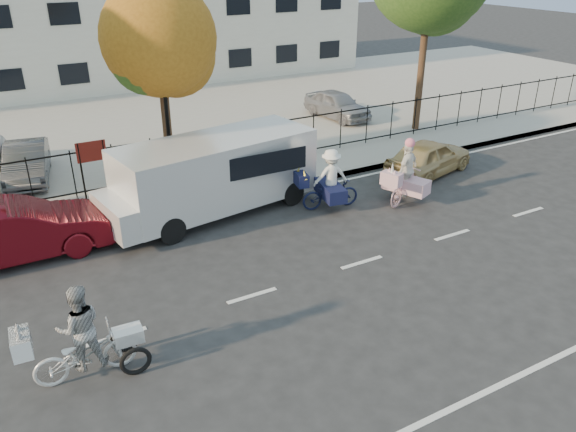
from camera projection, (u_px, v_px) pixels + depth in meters
ground at (252, 296)px, 12.49m from camera, size 120.00×120.00×0.00m
road_markings at (252, 296)px, 12.48m from camera, size 60.00×9.52×0.01m
curb at (177, 209)px, 16.43m from camera, size 60.00×0.10×0.15m
sidewalk at (165, 197)px, 17.26m from camera, size 60.00×2.20×0.15m
parking_lot at (101, 125)px, 24.26m from camera, size 60.00×15.60×0.15m
iron_fence at (152, 161)px, 17.77m from camera, size 58.00×0.06×1.50m
building at (52, 28)px, 30.88m from camera, size 34.00×10.00×6.00m
lamppost at (165, 92)px, 16.72m from camera, size 0.36×0.36×4.33m
street_sign at (92, 159)px, 16.41m from camera, size 0.85×0.06×1.80m
zebra_trike at (83, 343)px, 9.86m from camera, size 2.18×0.84×1.87m
unicorn_bike at (406, 179)px, 16.75m from camera, size 2.04×1.49×2.02m
bull_bike at (330, 185)px, 16.43m from camera, size 2.00×1.39×1.81m
white_van at (213, 173)px, 15.94m from camera, size 6.47×2.93×2.20m
red_sedan at (15, 231)px, 13.70m from camera, size 4.50×1.57×1.48m
gold_sedan at (429, 157)px, 18.95m from camera, size 3.87×2.34×1.23m
lot_car_c at (27, 162)px, 18.15m from camera, size 1.83×3.72×1.17m
lot_car_d at (337, 105)px, 24.80m from camera, size 1.77×3.62×1.19m
tree_mid at (163, 44)px, 16.71m from camera, size 3.48×3.44×6.31m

